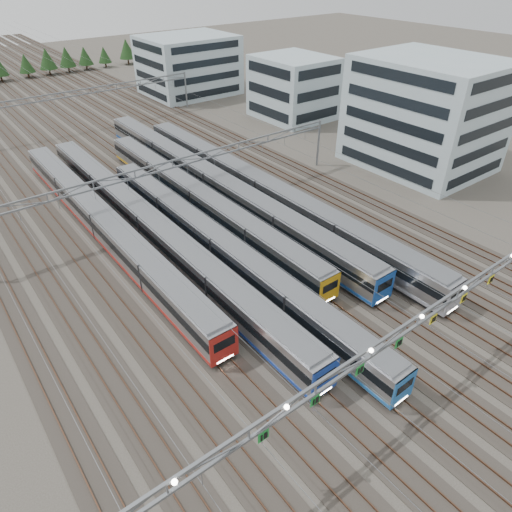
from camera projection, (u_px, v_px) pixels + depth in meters
ground at (401, 382)px, 40.33m from camera, size 400.00×400.00×0.00m
track_bed at (48, 107)px, 105.23m from camera, size 54.00×260.00×5.42m
train_a at (104, 224)px, 58.99m from camera, size 3.08×55.77×4.02m
train_b at (149, 226)px, 58.64m from camera, size 3.05×64.10×3.97m
train_c at (220, 248)px, 54.63m from camera, size 2.82×53.70×3.67m
train_d at (199, 200)px, 64.88m from camera, size 2.94×52.30×3.83m
train_e at (212, 183)px, 69.34m from camera, size 3.14×66.11×4.10m
train_f at (263, 190)px, 67.14m from camera, size 3.11×63.47×4.06m
gantry_near at (418, 323)px, 36.26m from camera, size 56.36×0.61×8.08m
gantry_mid at (173, 170)px, 63.05m from camera, size 56.36×0.36×8.00m
gantry_far at (65, 99)px, 92.63m from camera, size 56.36×0.36×8.00m
depot_bldg_south at (425, 114)px, 76.30m from camera, size 18.00×22.00×17.70m
depot_bldg_mid at (293, 88)px, 100.25m from camera, size 14.00×16.00×12.90m
depot_bldg_north at (189, 65)px, 116.95m from camera, size 22.00×18.00×14.00m
treeline at (0, 66)px, 129.36m from camera, size 93.80×5.60×7.02m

